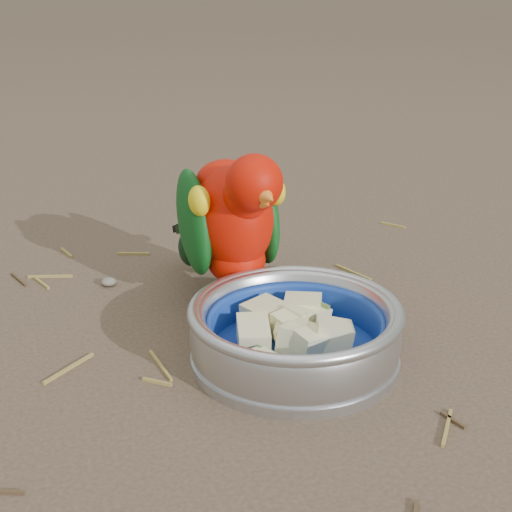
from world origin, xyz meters
name	(u,v)px	position (x,y,z in m)	size (l,w,h in m)	color
ground	(267,400)	(0.00, 0.00, 0.00)	(60.00, 60.00, 0.00)	brown
food_bowl	(295,355)	(0.05, 0.06, 0.01)	(0.20, 0.20, 0.02)	#B2B2BA
bowl_wall	(295,328)	(0.05, 0.06, 0.04)	(0.20, 0.20, 0.04)	#B2B2BA
fruit_wedges	(295,334)	(0.05, 0.06, 0.03)	(0.12, 0.12, 0.03)	beige
lory_parrot	(233,231)	(0.03, 0.19, 0.09)	(0.11, 0.23, 0.18)	#BF0F02
ground_debris	(275,384)	(0.01, 0.02, 0.00)	(0.90, 0.80, 0.01)	olive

